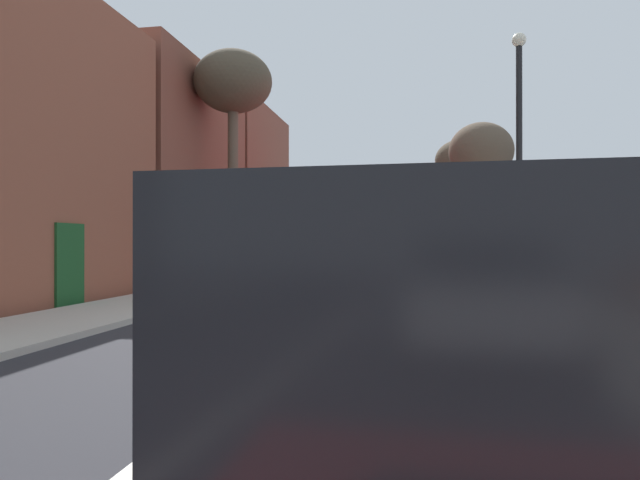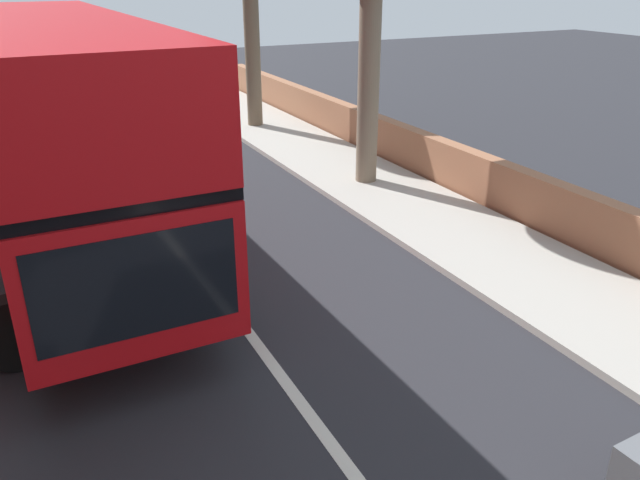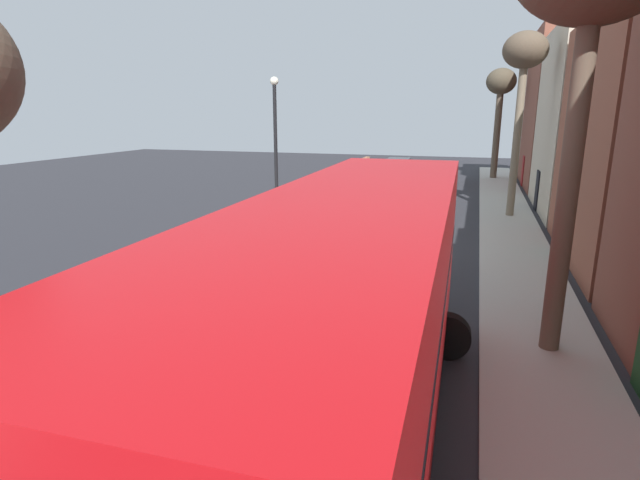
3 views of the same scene
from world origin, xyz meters
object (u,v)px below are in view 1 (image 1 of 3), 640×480
Objects in this scene: double_decker_bus at (336,226)px; street_tree_right_1 at (481,155)px; parked_car_red_right_0 at (567,437)px; street_tree_left_0 at (233,87)px; lamppost_right at (519,147)px; parked_car_grey_right_2 at (438,270)px; street_tree_right_3 at (463,162)px.

street_tree_right_1 reaches higher than double_decker_bus.
parked_car_red_right_0 is 21.11m from street_tree_left_0.
street_tree_left_0 reaches higher than parked_car_red_right_0.
street_tree_right_1 is 1.10× the size of lamppost_right.
parked_car_red_right_0 is 11.75m from lamppost_right.
street_tree_right_3 is at bearing 83.63° from parked_car_grey_right_2.
double_decker_bus is 12.04m from parked_car_grey_right_2.
lamppost_right is at bearing 80.91° from parked_car_red_right_0.
street_tree_right_1 reaches higher than lamppost_right.
street_tree_right_1 is (2.36, 23.97, 4.63)m from parked_car_red_right_0.
parked_car_grey_right_2 is 0.51× the size of street_tree_left_0.
parked_car_red_right_0 is 24.53m from street_tree_right_1.
parked_car_grey_right_2 is at bearing -96.37° from street_tree_right_3.
double_decker_bus is at bearing -172.50° from street_tree_right_1.
street_tree_left_0 is 1.29× the size of street_tree_right_1.
parked_car_red_right_0 is at bearing -67.85° from street_tree_left_0.
street_tree_right_3 is 1.18× the size of lamppost_right.
street_tree_left_0 is 1.42× the size of lamppost_right.
parked_car_red_right_0 is 11.91m from parked_car_grey_right_2.
street_tree_left_0 is at bearing -128.61° from street_tree_right_3.
parked_car_grey_right_2 is at bearing 89.98° from parked_car_red_right_0.
street_tree_right_1 is at bearing 84.39° from parked_car_red_right_0.
street_tree_left_0 is 15.52m from street_tree_right_3.
parked_car_red_right_0 is 0.50× the size of street_tree_left_0.
street_tree_right_3 reaches higher than street_tree_right_1.
double_decker_bus is at bearing 100.30° from parked_car_red_right_0.
lamppost_right reaches higher than parked_car_grey_right_2.
double_decker_bus is 2.33× the size of parked_car_grey_right_2.
parked_car_grey_right_2 is 12.09m from street_tree_left_0.
double_decker_bus is 23.53m from parked_car_red_right_0.
lamppost_right is (-0.29, -19.36, -2.40)m from street_tree_right_3.
double_decker_bus is 7.76m from street_tree_left_0.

